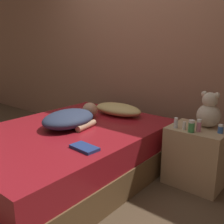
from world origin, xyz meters
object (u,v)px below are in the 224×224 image
at_px(teddy_bear, 209,112).
at_px(bottle_blue, 221,129).
at_px(person_lying, 71,118).
at_px(bottle_pink, 199,126).
at_px(bottle_white, 184,126).
at_px(bottle_green, 191,126).
at_px(pillow, 118,109).
at_px(book, 84,148).
at_px(bottle_clear, 176,123).

height_order(teddy_bear, bottle_blue, teddy_bear).
relative_size(person_lying, bottle_pink, 7.15).
height_order(teddy_bear, bottle_pink, teddy_bear).
distance_m(bottle_white, bottle_pink, 0.13).
bearing_deg(bottle_green, person_lying, -158.54).
xyz_separation_m(teddy_bear, bottle_pink, (-0.02, -0.18, -0.09)).
height_order(bottle_blue, bottle_green, bottle_green).
xyz_separation_m(pillow, person_lying, (-0.11, -0.62, 0.01)).
height_order(pillow, book, pillow).
distance_m(bottle_clear, book, 0.89).
bearing_deg(teddy_bear, pillow, -177.41).
relative_size(pillow, bottle_green, 5.59).
relative_size(bottle_green, book, 0.45).
xyz_separation_m(person_lying, bottle_green, (1.08, 0.42, 0.03)).
bearing_deg(bottle_clear, book, -115.67).
xyz_separation_m(pillow, bottle_white, (0.89, -0.16, 0.02)).
height_order(person_lying, bottle_pink, person_lying).
relative_size(bottle_pink, bottle_blue, 1.43).
distance_m(person_lying, bottle_white, 1.10).
bearing_deg(person_lying, book, -42.38).
relative_size(teddy_bear, bottle_white, 4.67).
bearing_deg(bottle_blue, book, -129.36).
height_order(bottle_clear, bottle_pink, bottle_pink).
height_order(person_lying, bottle_green, person_lying).
height_order(teddy_bear, bottle_white, teddy_bear).
xyz_separation_m(bottle_green, book, (-0.54, -0.78, -0.09)).
relative_size(bottle_white, bottle_green, 0.66).
bearing_deg(bottle_white, bottle_clear, -172.59).
distance_m(bottle_white, book, 0.93).
relative_size(teddy_bear, bottle_clear, 3.43).
bearing_deg(bottle_white, pillow, 169.59).
bearing_deg(book, bottle_green, 55.12).
xyz_separation_m(teddy_bear, book, (-0.60, -1.02, -0.18)).
height_order(pillow, teddy_bear, teddy_bear).
distance_m(bottle_white, bottle_green, 0.09).
distance_m(bottle_green, book, 0.95).
bearing_deg(bottle_clear, bottle_blue, 17.30).
xyz_separation_m(pillow, bottle_blue, (1.17, -0.06, 0.02)).
distance_m(teddy_bear, bottle_pink, 0.20).
distance_m(teddy_bear, bottle_blue, 0.21).
bearing_deg(book, teddy_bear, 59.55).
bearing_deg(bottle_blue, bottle_pink, -155.86).
bearing_deg(pillow, bottle_blue, -2.91).
distance_m(person_lying, teddy_bear, 1.32).
distance_m(bottle_blue, bottle_green, 0.25).
bearing_deg(bottle_clear, bottle_green, -7.97).
bearing_deg(person_lying, teddy_bear, 21.20).
xyz_separation_m(pillow, bottle_green, (0.97, -0.20, 0.04)).
bearing_deg(book, bottle_blue, 50.64).
relative_size(teddy_bear, bottle_blue, 4.33).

